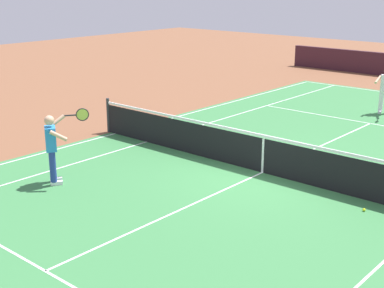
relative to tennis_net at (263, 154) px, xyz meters
The scene contains 6 objects.
ground_plane 0.49m from the tennis_net, ahead, with size 60.00×60.00×0.00m, color brown.
court_slab 0.49m from the tennis_net, ahead, with size 24.20×11.40×0.00m, color #387A42.
court_line_markings 0.49m from the tennis_net, ahead, with size 23.85×11.05×0.01m.
tennis_net is the anchor object (origin of this frame).
tennis_player_near 5.07m from the tennis_net, 40.77° to the right, with size 1.18×0.75×1.70m.
tennis_ball 3.04m from the tennis_net, 78.25° to the left, with size 0.07×0.07×0.07m, color #CCE01E.
Camera 1 is at (10.95, 7.15, 4.65)m, focal length 51.58 mm.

